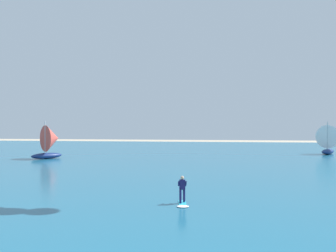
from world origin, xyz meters
The scene contains 4 objects.
ocean centered at (0.00, 51.51, 0.05)m, with size 160.00×90.00×0.10m, color #1E607F.
kitesurfer centered at (1.64, 19.68, 0.70)m, with size 0.81×2.01×1.67m.
sailboat_far_right centered at (-19.20, 46.20, 2.50)m, with size 4.54×4.68×5.24m.
sailboat_mid_right centered at (22.06, 59.19, 2.50)m, with size 4.24×4.70×5.23m.
Camera 1 is at (3.50, -1.95, 4.93)m, focal length 38.53 mm.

